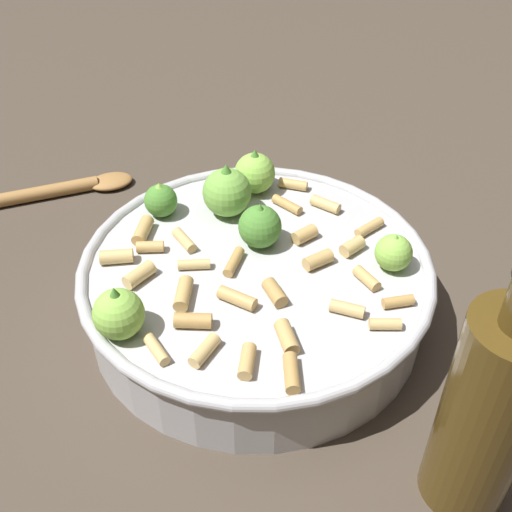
# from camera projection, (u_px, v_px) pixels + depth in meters

# --- Properties ---
(ground_plane) EXTENTS (2.40, 2.40, 0.00)m
(ground_plane) POSITION_uv_depth(u_px,v_px,m) (256.00, 313.00, 0.60)
(ground_plane) COLOR #42382D
(cooking_pan) EXTENTS (0.32, 0.32, 0.12)m
(cooking_pan) POSITION_uv_depth(u_px,v_px,m) (255.00, 282.00, 0.58)
(cooking_pan) COLOR #B7B7BC
(cooking_pan) RESTS_ON ground
(olive_oil_bottle) EXTENTS (0.06, 0.06, 0.22)m
(olive_oil_bottle) POSITION_uv_depth(u_px,v_px,m) (489.00, 410.00, 0.40)
(olive_oil_bottle) COLOR #4C3814
(olive_oil_bottle) RESTS_ON ground
(wooden_spoon) EXTENTS (0.08, 0.21, 0.02)m
(wooden_spoon) POSITION_uv_depth(u_px,v_px,m) (53.00, 191.00, 0.74)
(wooden_spoon) COLOR #9E703D
(wooden_spoon) RESTS_ON ground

